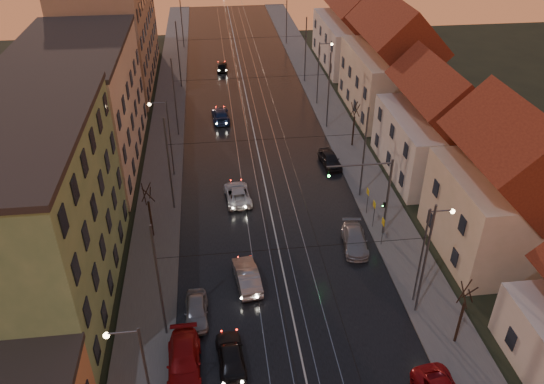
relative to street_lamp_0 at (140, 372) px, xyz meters
name	(u,v)px	position (x,y,z in m)	size (l,w,h in m)	color
road	(253,128)	(9.10, 38.00, -4.87)	(16.00, 120.00, 0.04)	black
sidewalk_left	(167,132)	(-0.90, 38.00, -4.81)	(4.00, 120.00, 0.15)	#4C4C4C
sidewalk_right	(336,123)	(19.10, 38.00, -4.81)	(4.00, 120.00, 0.15)	#4C4C4C
tram_rail_0	(234,128)	(6.90, 38.00, -4.83)	(0.06, 120.00, 0.03)	gray
tram_rail_1	(246,128)	(8.33, 38.00, -4.83)	(0.06, 120.00, 0.03)	gray
tram_rail_2	(259,127)	(9.87, 38.00, -4.83)	(0.06, 120.00, 0.03)	gray
tram_rail_3	(271,126)	(11.30, 38.00, -4.83)	(0.06, 120.00, 0.03)	gray
apartment_left_1	(24,221)	(-8.40, 12.00, 1.61)	(10.00, 18.00, 13.00)	#5D8756
apartment_left_2	(81,108)	(-8.40, 32.00, 1.11)	(10.00, 20.00, 12.00)	beige
apartment_left_3	(111,30)	(-8.40, 56.00, 2.11)	(10.00, 24.00, 14.00)	#927B5E
house_right_1	(505,193)	(26.10, 13.00, 0.56)	(8.67, 10.20, 10.80)	#C5B797
house_right_2	(437,128)	(26.10, 26.00, -0.24)	(9.18, 12.24, 9.20)	beige
house_right_3	(391,65)	(26.10, 41.00, 0.92)	(9.18, 14.28, 11.50)	#C5B797
house_right_4	(353,30)	(26.10, 59.00, 0.16)	(9.18, 16.32, 10.00)	beige
catenary_pole_l_1	(159,283)	(0.50, 7.00, -0.39)	(0.16, 0.16, 9.00)	#595B60
catenary_pole_r_1	(425,262)	(17.70, 7.00, -0.39)	(0.16, 0.16, 9.00)	#595B60
catenary_pole_l_2	(169,165)	(0.50, 22.00, -0.39)	(0.16, 0.16, 9.00)	#595B60
catenary_pole_r_2	(364,154)	(17.70, 22.00, -0.39)	(0.16, 0.16, 9.00)	#595B60
catenary_pole_l_3	(175,98)	(0.50, 37.00, -0.39)	(0.16, 0.16, 9.00)	#595B60
catenary_pole_r_3	(329,91)	(17.70, 37.00, -0.39)	(0.16, 0.16, 9.00)	#595B60
catenary_pole_l_4	(179,55)	(0.50, 52.00, -0.39)	(0.16, 0.16, 9.00)	#595B60
catenary_pole_r_4	(306,50)	(17.70, 52.00, -0.39)	(0.16, 0.16, 9.00)	#595B60
catenary_pole_l_5	(182,20)	(0.50, 70.00, -0.39)	(0.16, 0.16, 9.00)	#595B60
catenary_pole_r_5	(287,17)	(17.70, 70.00, -0.39)	(0.16, 0.16, 9.00)	#595B60
street_lamp_0	(140,372)	(0.00, 0.00, 0.00)	(1.75, 0.32, 8.00)	#595B60
street_lamp_1	(428,247)	(18.21, 8.00, 0.00)	(1.75, 0.32, 8.00)	#595B60
street_lamp_2	(166,131)	(0.00, 28.00, 0.00)	(1.75, 0.32, 8.00)	#595B60
street_lamp_3	(321,67)	(18.21, 44.00, 0.00)	(1.75, 0.32, 8.00)	#595B60
traffic_light_mast	(377,189)	(17.10, 16.00, -0.29)	(5.30, 0.32, 7.20)	#595B60
bare_tree_0	(150,212)	(-1.09, 18.00, -2.40)	(1.09, 1.09, 5.11)	black
bare_tree_1	(461,315)	(19.31, 4.00, -2.40)	(1.09, 1.09, 5.11)	black
bare_tree_2	(354,126)	(19.51, 32.00, -2.40)	(1.09, 1.09, 5.11)	black
driving_car_0	(231,355)	(4.65, 4.07, -4.17)	(1.68, 4.18, 1.43)	black
driving_car_1	(247,276)	(6.24, 11.30, -4.13)	(1.59, 4.56, 1.50)	gray
driving_car_2	(238,194)	(6.31, 22.80, -4.23)	(2.18, 4.72, 1.31)	silver
driving_car_3	(221,115)	(5.45, 40.53, -4.18)	(1.97, 4.84, 1.40)	#19274B
driving_car_4	(222,66)	(6.35, 58.12, -4.24)	(1.52, 3.77, 1.28)	black
parked_left_2	(184,361)	(1.77, 3.93, -4.15)	(2.06, 5.06, 1.47)	maroon
parked_left_3	(196,310)	(2.51, 8.27, -4.22)	(1.57, 3.91, 1.33)	gray
parked_right_1	(355,240)	(15.30, 14.66, -4.22)	(1.85, 4.56, 1.32)	#96959B
parked_right_2	(330,159)	(16.16, 28.15, -4.18)	(1.66, 4.13, 1.41)	black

